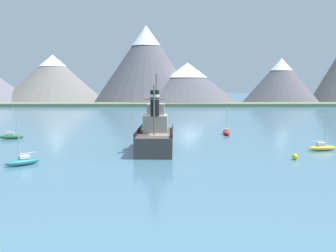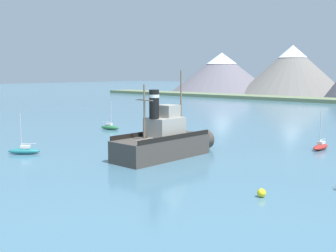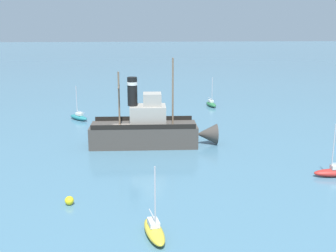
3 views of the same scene
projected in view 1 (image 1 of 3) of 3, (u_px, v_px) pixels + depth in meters
ground_plane at (159, 154)px, 51.53m from camera, size 600.00×600.00×0.00m
mountain_ridge at (147, 73)px, 180.70m from camera, size 205.97×65.01×32.47m
shoreline_strip at (163, 105)px, 154.46m from camera, size 240.00×12.00×1.20m
old_tugboat at (156, 136)px, 54.14m from camera, size 4.73×14.48×9.90m
sailboat_red at (226, 132)px, 70.70m from camera, size 1.11×3.80×4.90m
sailboat_teal at (23, 161)px, 44.49m from camera, size 3.57×3.35×4.90m
sailboat_yellow at (322, 147)px, 54.05m from camera, size 3.94×1.76×4.90m
sailboat_green at (12, 136)px, 65.27m from camera, size 3.93×1.73×4.90m
mooring_buoy at (295, 157)px, 47.80m from camera, size 0.69×0.69×0.69m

